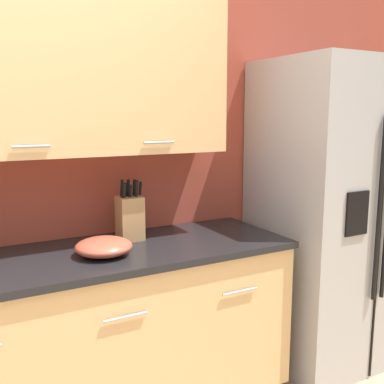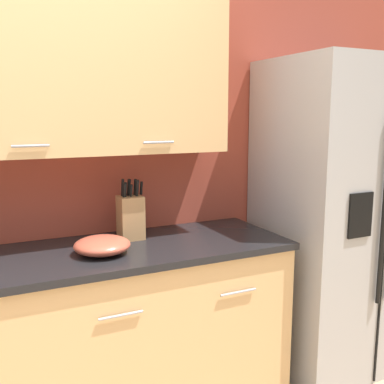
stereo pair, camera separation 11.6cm
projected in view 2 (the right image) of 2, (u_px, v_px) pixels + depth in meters
The scene contains 4 objects.
counter_unit at pixel (42, 346), 2.15m from camera, with size 2.51×0.64×0.90m.
refrigerator at pixel (337, 215), 2.78m from camera, with size 0.87×0.75×1.87m.
knife_block at pixel (130, 216), 2.38m from camera, with size 0.14×0.12×0.32m.
mixing_bowl at pixel (102, 245), 2.13m from camera, with size 0.27×0.27×0.08m.
Camera 2 is at (0.00, -1.20, 1.55)m, focal length 42.00 mm.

